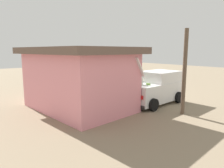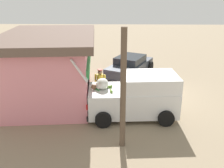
{
  "view_description": "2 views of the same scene",
  "coord_description": "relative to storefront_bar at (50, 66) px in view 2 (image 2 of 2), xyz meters",
  "views": [
    {
      "loc": [
        -10.54,
        10.86,
        3.21
      ],
      "look_at": [
        -0.34,
        2.57,
        1.07
      ],
      "focal_mm": 33.35,
      "sensor_mm": 36.0,
      "label": 1
    },
    {
      "loc": [
        -12.4,
        1.8,
        5.27
      ],
      "look_at": [
        -0.59,
        2.09,
        0.77
      ],
      "focal_mm": 39.13,
      "sensor_mm": 36.0,
      "label": 2
    }
  ],
  "objects": [
    {
      "name": "parked_sedan",
      "position": [
        3.99,
        -4.22,
        -1.13
      ],
      "size": [
        4.55,
        3.46,
        1.26
      ],
      "color": "#383D47",
      "rests_on": "ground_plane"
    },
    {
      "name": "storefront_bar",
      "position": [
        0.0,
        0.0,
        0.0
      ],
      "size": [
        6.72,
        5.03,
        3.36
      ],
      "color": "pink",
      "rests_on": "ground_plane"
    },
    {
      "name": "unloaded_banana_pile",
      "position": [
        -2.01,
        -1.4,
        -1.56
      ],
      "size": [
        0.82,
        0.73,
        0.38
      ],
      "color": "silver",
      "rests_on": "ground_plane"
    },
    {
      "name": "paint_bucket",
      "position": [
        1.97,
        -2.21,
        -1.55
      ],
      "size": [
        0.27,
        0.27,
        0.35
      ],
      "primitive_type": "cylinder",
      "color": "blue",
      "rests_on": "ground_plane"
    },
    {
      "name": "customer_bending",
      "position": [
        -1.8,
        -2.55,
        -0.82
      ],
      "size": [
        0.67,
        0.68,
        1.53
      ],
      "color": "navy",
      "rests_on": "ground_plane"
    },
    {
      "name": "ground_plane",
      "position": [
        0.68,
        -5.19,
        -1.73
      ],
      "size": [
        60.0,
        60.0,
        0.0
      ],
      "primitive_type": "plane",
      "color": "gray"
    },
    {
      "name": "delivery_van",
      "position": [
        -1.83,
        -4.16,
        -0.76
      ],
      "size": [
        2.44,
        4.54,
        2.86
      ],
      "color": "white",
      "rests_on": "ground_plane"
    },
    {
      "name": "utility_pole",
      "position": [
        -4.17,
        -3.58,
        0.4
      ],
      "size": [
        0.2,
        0.2,
        4.26
      ],
      "primitive_type": "cylinder",
      "color": "brown",
      "rests_on": "ground_plane"
    },
    {
      "name": "vendor_standing",
      "position": [
        -0.29,
        -2.52,
        -0.76
      ],
      "size": [
        0.41,
        0.56,
        1.68
      ],
      "color": "#4C4C51",
      "rests_on": "ground_plane"
    }
  ]
}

